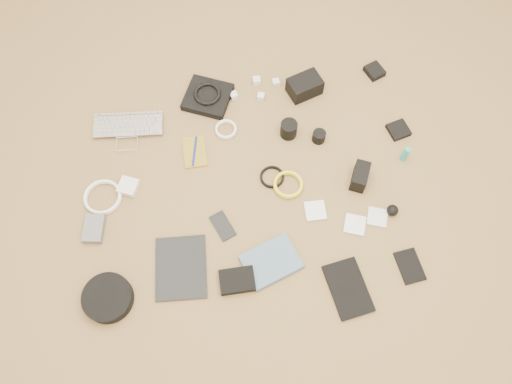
{
  "coord_description": "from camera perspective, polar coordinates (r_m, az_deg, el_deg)",
  "views": [
    {
      "loc": [
        -0.05,
        -0.86,
        1.86
      ],
      "look_at": [
        0.05,
        -0.03,
        0.02
      ],
      "focal_mm": 35.0,
      "sensor_mm": 36.0,
      "label": 1
    }
  ],
  "objects": [
    {
      "name": "flash",
      "position": [
        2.07,
        11.79,
        1.76
      ],
      "size": [
        0.1,
        0.12,
        0.08
      ],
      "primitive_type": "cube",
      "rotation": [
        0.0,
        0.0,
        -0.42
      ],
      "color": "black",
      "rests_on": "ground"
    },
    {
      "name": "paperback",
      "position": [
        1.91,
        2.87,
        -9.94
      ],
      "size": [
        0.25,
        0.22,
        0.02
      ],
      "primitive_type": "imported",
      "rotation": [
        0.0,
        0.0,
        1.93
      ],
      "color": "#465F77",
      "rests_on": "ground"
    },
    {
      "name": "laptop",
      "position": [
        2.22,
        -14.43,
        6.45
      ],
      "size": [
        0.31,
        0.23,
        0.02
      ],
      "primitive_type": "imported",
      "rotation": [
        0.0,
        0.0,
        -0.06
      ],
      "color": "silver",
      "rests_on": "ground"
    },
    {
      "name": "battery_charger",
      "position": [
        2.06,
        -18.02,
        -4.02
      ],
      "size": [
        0.09,
        0.12,
        0.03
      ],
      "primitive_type": "cube",
      "rotation": [
        0.0,
        0.0,
        -0.15
      ],
      "color": "#58585D",
      "rests_on": "ground"
    },
    {
      "name": "lens_b",
      "position": [
        2.15,
        7.2,
        6.32
      ],
      "size": [
        0.06,
        0.06,
        0.05
      ],
      "primitive_type": "cylinder",
      "rotation": [
        0.0,
        0.0,
        -0.14
      ],
      "color": "black",
      "rests_on": "ground"
    },
    {
      "name": "charger_a",
      "position": [
        2.26,
        -2.55,
        10.94
      ],
      "size": [
        0.04,
        0.04,
        0.03
      ],
      "primitive_type": "cube",
      "rotation": [
        0.0,
        0.0,
        0.34
      ],
      "color": "silver",
      "rests_on": "ground"
    },
    {
      "name": "notebook_black_b",
      "position": [
        2.01,
        17.16,
        -8.1
      ],
      "size": [
        0.1,
        0.14,
        0.01
      ],
      "primitive_type": "cube",
      "rotation": [
        0.0,
        0.0,
        0.14
      ],
      "color": "black",
      "rests_on": "ground"
    },
    {
      "name": "charger_d",
      "position": [
        2.25,
        0.56,
        10.83
      ],
      "size": [
        0.04,
        0.04,
        0.03
      ],
      "primitive_type": "cube",
      "rotation": [
        0.0,
        0.0,
        -0.3
      ],
      "color": "silver",
      "rests_on": "ground"
    },
    {
      "name": "cable_black",
      "position": [
        2.06,
        1.84,
        1.68
      ],
      "size": [
        0.13,
        0.13,
        0.01
      ],
      "primitive_type": "torus",
      "rotation": [
        0.0,
        0.0,
        -0.31
      ],
      "color": "black",
      "rests_on": "ground"
    },
    {
      "name": "cable_yellow",
      "position": [
        2.05,
        3.68,
        0.76
      ],
      "size": [
        0.16,
        0.16,
        0.01
      ],
      "primitive_type": "torus",
      "rotation": [
        0.0,
        0.0,
        0.32
      ],
      "color": "yellow",
      "rests_on": "ground"
    },
    {
      "name": "dslr_camera",
      "position": [
        2.26,
        5.57,
        11.94
      ],
      "size": [
        0.17,
        0.14,
        0.08
      ],
      "primitive_type": "cube",
      "rotation": [
        0.0,
        0.0,
        0.35
      ],
      "color": "black",
      "rests_on": "ground"
    },
    {
      "name": "pen_blue",
      "position": [
        2.13,
        -7.04,
        4.68
      ],
      "size": [
        0.03,
        0.14,
        0.01
      ],
      "primitive_type": "cylinder",
      "rotation": [
        1.57,
        0.0,
        -0.18
      ],
      "color": "#121997",
      "rests_on": "notebook_olive"
    },
    {
      "name": "charger_b",
      "position": [
        2.3,
        0.07,
        12.57
      ],
      "size": [
        0.03,
        0.03,
        0.03
      ],
      "primitive_type": "cube",
      "rotation": [
        0.0,
        0.0,
        -0.04
      ],
      "color": "silver",
      "rests_on": "ground"
    },
    {
      "name": "phone",
      "position": [
        1.98,
        -3.83,
        -3.88
      ],
      "size": [
        0.1,
        0.13,
        0.01
      ],
      "primitive_type": "cube",
      "rotation": [
        0.0,
        0.0,
        0.41
      ],
      "color": "black",
      "rests_on": "ground"
    },
    {
      "name": "tablet",
      "position": [
        1.94,
        -8.57,
        -8.54
      ],
      "size": [
        0.2,
        0.26,
        0.01
      ],
      "primitive_type": "cube",
      "rotation": [
        0.0,
        0.0,
        -0.04
      ],
      "color": "black",
      "rests_on": "ground"
    },
    {
      "name": "charger_c",
      "position": [
        2.3,
        2.28,
        12.39
      ],
      "size": [
        0.03,
        0.03,
        0.03
      ],
      "primitive_type": "cube",
      "rotation": [
        0.0,
        0.0,
        0.11
      ],
      "color": "silver",
      "rests_on": "ground"
    },
    {
      "name": "lens_pouch",
      "position": [
        2.4,
        13.39,
        13.29
      ],
      "size": [
        0.1,
        0.1,
        0.03
      ],
      "primitive_type": "cube",
      "rotation": [
        0.0,
        0.0,
        0.4
      ],
      "color": "black",
      "rests_on": "ground"
    },
    {
      "name": "notebook_black_a",
      "position": [
        1.93,
        10.49,
        -10.77
      ],
      "size": [
        0.17,
        0.24,
        0.02
      ],
      "primitive_type": "cube",
      "rotation": [
        0.0,
        0.0,
        0.18
      ],
      "color": "black",
      "rests_on": "ground"
    },
    {
      "name": "air_blower",
      "position": [
        2.05,
        15.33,
        -2.03
      ],
      "size": [
        0.05,
        0.05,
        0.05
      ],
      "primitive_type": "sphere",
      "rotation": [
        0.0,
        0.0,
        0.17
      ],
      "color": "black",
      "rests_on": "ground"
    },
    {
      "name": "cable_white_a",
      "position": [
        2.17,
        -3.45,
        7.08
      ],
      "size": [
        0.1,
        0.1,
        0.01
      ],
      "primitive_type": "torus",
      "rotation": [
        0.0,
        0.0,
        -0.12
      ],
      "color": "white",
      "rests_on": "ground"
    },
    {
      "name": "power_brick",
      "position": [
        2.1,
        -14.38,
        0.59
      ],
      "size": [
        0.1,
        0.1,
        0.03
      ],
      "primitive_type": "cube",
      "rotation": [
        0.0,
        0.0,
        -0.39
      ],
      "color": "silver",
      "rests_on": "ground"
    },
    {
      "name": "cable_white_b",
      "position": [
        2.11,
        -17.07,
        -0.64
      ],
      "size": [
        0.19,
        0.19,
        0.01
      ],
      "primitive_type": "torus",
      "rotation": [
        0.0,
        0.0,
        -0.3
      ],
      "color": "white",
      "rests_on": "ground"
    },
    {
      "name": "filter_case_right",
      "position": [
        2.05,
        13.68,
        -2.82
      ],
      "size": [
        0.1,
        0.1,
        0.01
      ],
      "primitive_type": "cube",
      "rotation": [
        0.0,
        0.0,
        -0.33
      ],
      "color": "silver",
      "rests_on": "ground"
    },
    {
      "name": "drive_case",
      "position": [
        1.9,
        -2.17,
        -10.08
      ],
      "size": [
        0.13,
        0.1,
        0.03
      ],
      "primitive_type": "cube",
      "rotation": [
        0.0,
        0.0,
        0.03
      ],
      "color": "black",
      "rests_on": "ground"
    },
    {
      "name": "filter_case_mid",
      "position": [
        2.01,
        11.23,
        -3.69
      ],
      "size": [
        0.1,
        0.1,
        0.01
      ],
      "primitive_type": "cube",
      "rotation": [
        0.0,
        0.0,
        -0.35
      ],
      "color": "silver",
      "rests_on": "ground"
    },
    {
      "name": "headphone_case",
      "position": [
        1.95,
        -16.57,
        -11.53
      ],
      "size": [
        0.2,
        0.2,
        0.05
      ],
      "primitive_type": "cylinder",
      "rotation": [
        0.0,
        0.0,
        0.1
      ],
      "color": "black",
      "rests_on": "ground"
    },
    {
      "name": "notebook_olive",
      "position": [
        2.13,
        -7.01,
        4.57
      ],
      "size": [
        0.1,
        0.15,
        0.01
      ],
      "primitive_type": "cube",
      "rotation": [
        0.0,
        0.0,
        0.04
      ],
      "color": "olive",
      "rests_on": "ground"
    },
    {
      "name": "card_reader",
      "position": [
        2.25,
        15.97,
        6.83
      ],
      "size": [
        0.1,
        0.1,
        0.02
      ],
      "primitive_type": "cube",
      "rotation": [
        0.0,
        0.0,
        0.27
      ],
      "color": "black",
      "rests_on": "ground"
    },
    {
      "name": "headphone_pouch",
      "position": [
        2.26,
        -5.54,
        10.75
      ],
      "size": [
        0.25,
        0.24,
        0.03
      ],
      "primitive_type": "cube",
      "rotation": [
        0.0,
        0.0,
        -0.41
      ],
      "color": "black",
      "rests_on": "ground"
    },
    {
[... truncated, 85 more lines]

